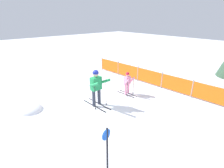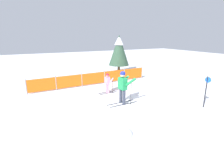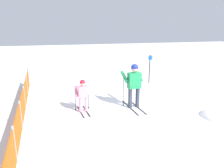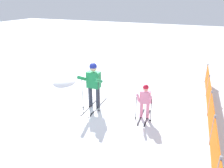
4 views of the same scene
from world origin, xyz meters
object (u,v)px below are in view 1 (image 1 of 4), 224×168
skier_adult (96,85)px  safety_fence (149,77)px  skier_child (128,82)px  trail_marker (107,150)px

skier_adult → safety_fence: size_ratio=0.20×
skier_child → trail_marker: bearing=-56.0°
skier_child → safety_fence: skier_child is taller
trail_marker → safety_fence: bearing=119.1°
safety_fence → trail_marker: 7.24m
skier_adult → safety_fence: (-0.10, 4.08, -0.57)m
skier_child → trail_marker: size_ratio=0.79×
skier_child → safety_fence: 2.11m
safety_fence → trail_marker: bearing=-60.9°
skier_child → safety_fence: (-0.16, 2.09, -0.25)m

